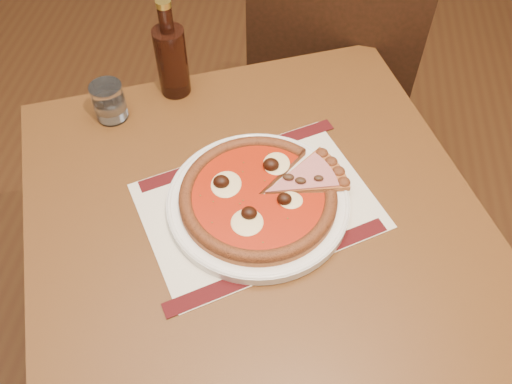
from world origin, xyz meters
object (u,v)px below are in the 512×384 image
Objects in this scene: table at (255,242)px; water_glass at (109,102)px; chair_far at (330,86)px; pizza at (258,195)px; bottle at (172,58)px; plate at (258,202)px.

water_glass reaches higher than table.
chair_far is 3.19× the size of pizza.
water_glass is at bearing 147.34° from table.
bottle is (-0.21, 0.30, 0.19)m from table.
water_glass is (-0.32, 0.21, 0.14)m from table.
chair_far is (0.14, 0.64, -0.14)m from table.
chair_far reaches higher than pizza.
water_glass is at bearing 149.28° from pizza.
water_glass is 0.15m from bottle.
bottle is at bearing 126.47° from pizza.
pizza is (0.00, 0.00, 0.02)m from plate.
table is 3.74× the size of pizza.
chair_far is 4.14× the size of bottle.
table is at bearing 85.69° from chair_far.
chair_far is 0.69m from plate.
bottle reaches higher than chair_far.
bottle is (-0.34, -0.34, 0.32)m from chair_far.
table is 3.21× the size of plate.
chair_far reaches higher than water_glass.
bottle reaches higher than table.
pizza is (0.00, 0.01, 0.13)m from table.
table is at bearing -32.66° from water_glass.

